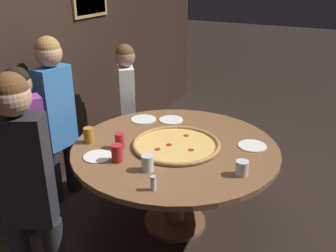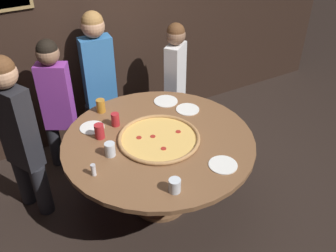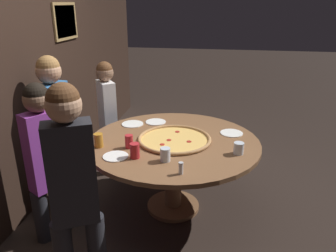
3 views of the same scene
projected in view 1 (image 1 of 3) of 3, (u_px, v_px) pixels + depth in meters
ground_plane at (175, 223)px, 3.21m from camera, size 24.00×24.00×0.00m
back_wall at (33, 56)px, 3.29m from camera, size 6.40×0.08×2.60m
dining_table at (175, 160)px, 2.97m from camera, size 1.61×1.61×0.74m
giant_pizza at (176, 144)px, 2.91m from camera, size 0.69×0.69×0.03m
drink_cup_far_left at (242, 168)px, 2.49m from camera, size 0.09×0.09×0.10m
drink_cup_beside_pizza at (147, 163)px, 2.55m from camera, size 0.08×0.08×0.11m
drink_cup_near_left at (120, 141)px, 2.86m from camera, size 0.07×0.07×0.12m
drink_cup_far_right at (117, 153)px, 2.66m from camera, size 0.08×0.08×0.13m
drink_cup_near_right at (89, 135)px, 2.95m from camera, size 0.08×0.08×0.12m
white_plate_near_front at (252, 146)px, 2.91m from camera, size 0.22×0.22×0.01m
white_plate_right_side at (98, 156)px, 2.75m from camera, size 0.21×0.21×0.01m
white_plate_left_side at (171, 120)px, 3.40m from camera, size 0.22×0.22×0.01m
white_plate_beside_cup at (144, 119)px, 3.41m from camera, size 0.23×0.23×0.01m
condiment_shaker at (153, 183)px, 2.32m from camera, size 0.04×0.04×0.10m
diner_far_right at (127, 100)px, 3.85m from camera, size 0.34×0.30×1.33m
diner_side_right at (56, 111)px, 3.28m from camera, size 0.38×0.23×1.51m
diner_far_left at (25, 176)px, 2.27m from camera, size 0.30×0.39×1.50m
diner_side_left at (27, 144)px, 2.84m from camera, size 0.36×0.28×1.38m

